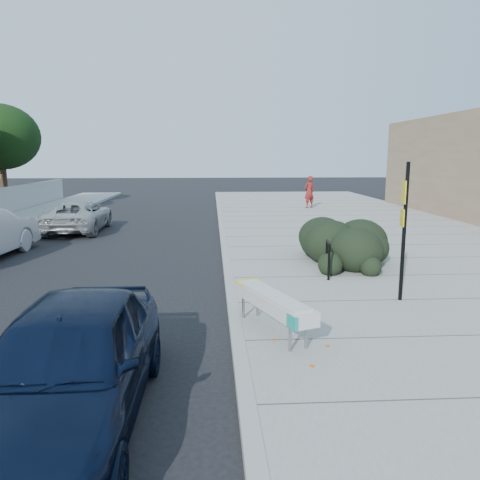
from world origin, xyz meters
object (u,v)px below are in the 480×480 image
at_px(bench, 272,302).
at_px(suv_silver, 78,216).
at_px(bike_rack, 328,256).
at_px(sign_post, 404,224).
at_px(sedan_navy, 69,363).
at_px(pedestrian, 309,192).

distance_m(bench, suv_silver, 13.90).
bearing_deg(suv_silver, bench, 117.13).
xyz_separation_m(bike_rack, sign_post, (1.05, -1.93, 1.06)).
relative_size(bench, sedan_navy, 0.51).
relative_size(bench, bike_rack, 2.47).
distance_m(bike_rack, suv_silver, 12.10).
height_order(sedan_navy, pedestrian, pedestrian).
relative_size(bike_rack, pedestrian, 0.49).
distance_m(sign_post, suv_silver, 14.27).
bearing_deg(sign_post, suv_silver, 141.93).
xyz_separation_m(bike_rack, pedestrian, (2.78, 15.64, 0.38)).
relative_size(sedan_navy, pedestrian, 2.39).
height_order(bench, sedan_navy, sedan_navy).
xyz_separation_m(bike_rack, sedan_navy, (-4.51, -5.93, 0.06)).
height_order(sign_post, suv_silver, sign_post).
distance_m(bike_rack, pedestrian, 15.89).
xyz_separation_m(sign_post, pedestrian, (1.73, 17.57, -0.69)).
bearing_deg(sign_post, sedan_navy, -134.17).
distance_m(sign_post, pedestrian, 17.67).
bearing_deg(bike_rack, sign_post, -53.49).
xyz_separation_m(bench, suv_silver, (-6.60, 12.23, -0.04)).
xyz_separation_m(sign_post, suv_silver, (-9.48, 10.60, -1.11)).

